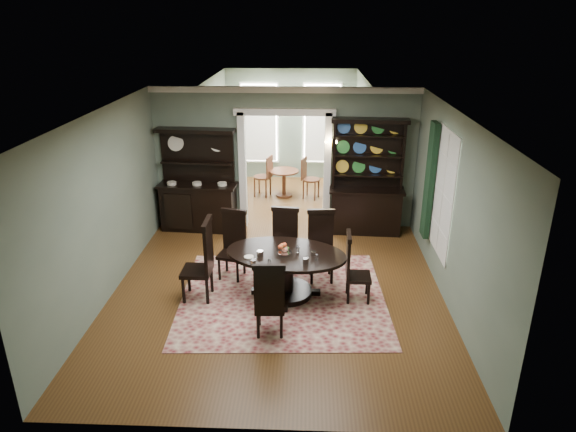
# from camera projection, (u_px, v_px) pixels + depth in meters

# --- Properties ---
(room) EXTENTS (5.51, 6.01, 3.01)m
(room) POSITION_uv_depth(u_px,v_px,m) (276.00, 205.00, 8.04)
(room) COLOR #593617
(room) RESTS_ON ground
(parlor) EXTENTS (3.51, 3.50, 3.01)m
(parlor) POSITION_uv_depth(u_px,v_px,m) (289.00, 132.00, 13.15)
(parlor) COLOR #593617
(parlor) RESTS_ON ground
(doorway_trim) EXTENTS (2.08, 0.25, 2.57)m
(doorway_trim) POSITION_uv_depth(u_px,v_px,m) (285.00, 154.00, 10.77)
(doorway_trim) COLOR silver
(doorway_trim) RESTS_ON floor
(right_window) EXTENTS (0.15, 1.47, 2.12)m
(right_window) POSITION_uv_depth(u_px,v_px,m) (437.00, 187.00, 8.75)
(right_window) COLOR white
(right_window) RESTS_ON wall_right
(wall_sconce) EXTENTS (0.27, 0.21, 0.21)m
(wall_sconce) POSITION_uv_depth(u_px,v_px,m) (331.00, 143.00, 10.49)
(wall_sconce) COLOR gold
(wall_sconce) RESTS_ON back_wall_right
(rug) EXTENTS (3.46, 3.18, 0.01)m
(rug) POSITION_uv_depth(u_px,v_px,m) (283.00, 296.00, 8.49)
(rug) COLOR maroon
(rug) RESTS_ON floor
(dining_table) EXTENTS (2.17, 2.14, 0.78)m
(dining_table) POSITION_uv_depth(u_px,v_px,m) (286.00, 266.00, 8.36)
(dining_table) COLOR black
(dining_table) RESTS_ON rug
(centerpiece) EXTENTS (1.20, 0.77, 0.20)m
(centerpiece) POSITION_uv_depth(u_px,v_px,m) (284.00, 251.00, 8.19)
(centerpiece) COLOR silver
(centerpiece) RESTS_ON dining_table
(chair_far_left) EXTENTS (0.54, 0.52, 1.22)m
(chair_far_left) POSITION_uv_depth(u_px,v_px,m) (233.00, 242.00, 8.98)
(chair_far_left) COLOR black
(chair_far_left) RESTS_ON rug
(chair_far_mid) EXTENTS (0.51, 0.49, 1.26)m
(chair_far_mid) POSITION_uv_depth(u_px,v_px,m) (285.00, 241.00, 8.97)
(chair_far_mid) COLOR black
(chair_far_mid) RESTS_ON rug
(chair_far_right) EXTENTS (0.49, 0.47, 1.25)m
(chair_far_right) POSITION_uv_depth(u_px,v_px,m) (321.00, 243.00, 8.90)
(chair_far_right) COLOR black
(chair_far_right) RESTS_ON rug
(chair_end_left) EXTENTS (0.49, 0.53, 1.39)m
(chair_end_left) POSITION_uv_depth(u_px,v_px,m) (203.00, 258.00, 8.19)
(chair_end_left) COLOR black
(chair_end_left) RESTS_ON rug
(chair_end_right) EXTENTS (0.41, 0.45, 1.17)m
(chair_end_right) POSITION_uv_depth(u_px,v_px,m) (353.00, 266.00, 8.20)
(chair_end_right) COLOR black
(chair_end_right) RESTS_ON rug
(chair_near) EXTENTS (0.47, 0.44, 1.20)m
(chair_near) POSITION_uv_depth(u_px,v_px,m) (269.00, 298.00, 7.23)
(chair_near) COLOR black
(chair_near) RESTS_ON rug
(sideboard) EXTENTS (1.69, 0.70, 2.17)m
(sideboard) POSITION_uv_depth(u_px,v_px,m) (199.00, 195.00, 10.92)
(sideboard) COLOR black
(sideboard) RESTS_ON floor
(welsh_dresser) EXTENTS (1.58, 0.65, 2.41)m
(welsh_dresser) POSITION_uv_depth(u_px,v_px,m) (366.00, 192.00, 10.73)
(welsh_dresser) COLOR black
(welsh_dresser) RESTS_ON floor
(parlor_table) EXTENTS (0.74, 0.74, 0.69)m
(parlor_table) POSITION_uv_depth(u_px,v_px,m) (284.00, 179.00, 12.95)
(parlor_table) COLOR #502B16
(parlor_table) RESTS_ON parlor_floor
(parlor_chair_left) EXTENTS (0.49, 0.47, 1.05)m
(parlor_chair_left) POSITION_uv_depth(u_px,v_px,m) (265.00, 175.00, 12.92)
(parlor_chair_left) COLOR #502B16
(parlor_chair_left) RESTS_ON parlor_floor
(parlor_chair_right) EXTENTS (0.48, 0.47, 1.03)m
(parlor_chair_right) POSITION_uv_depth(u_px,v_px,m) (308.00, 177.00, 12.81)
(parlor_chair_right) COLOR #502B16
(parlor_chair_right) RESTS_ON parlor_floor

